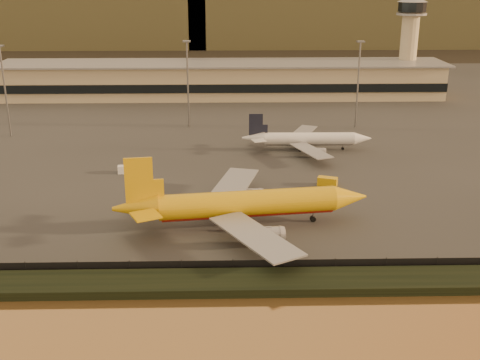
{
  "coord_description": "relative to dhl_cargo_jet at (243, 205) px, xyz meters",
  "views": [
    {
      "loc": [
        1.07,
        -96.72,
        45.07
      ],
      "look_at": [
        3.73,
        12.0,
        6.81
      ],
      "focal_mm": 45.0,
      "sensor_mm": 36.0,
      "label": 1
    }
  ],
  "objects": [
    {
      "name": "gse_vehicle_white",
      "position": [
        -26.28,
        31.2,
        -3.32
      ],
      "size": [
        4.13,
        2.24,
        1.77
      ],
      "primitive_type": "cube",
      "rotation": [
        0.0,
        0.0,
        0.12
      ],
      "color": "white",
      "rests_on": "tarmac"
    },
    {
      "name": "terminal_building",
      "position": [
        -18.69,
        120.29,
        1.84
      ],
      "size": [
        202.0,
        25.0,
        12.6
      ],
      "color": "tan",
      "rests_on": "tarmac"
    },
    {
      "name": "white_narrowbody_jet",
      "position": [
        18.04,
        48.86,
        -1.3
      ],
      "size": [
        33.79,
        33.09,
        9.74
      ],
      "rotation": [
        0.0,
        0.0,
        -0.01
      ],
      "color": "white",
      "rests_on": "tarmac"
    },
    {
      "name": "embankment",
      "position": [
        -4.17,
        -22.26,
        -3.7
      ],
      "size": [
        320.0,
        7.0,
        1.4
      ],
      "primitive_type": "cube",
      "color": "black",
      "rests_on": "ground"
    },
    {
      "name": "dhl_cargo_jet",
      "position": [
        0.0,
        0.0,
        0.0
      ],
      "size": [
        47.12,
        45.78,
        14.07
      ],
      "rotation": [
        0.0,
        0.0,
        0.13
      ],
      "color": "#DEA60B",
      "rests_on": "tarmac"
    },
    {
      "name": "perimeter_fence",
      "position": [
        -4.17,
        -18.26,
        -3.1
      ],
      "size": [
        300.0,
        0.05,
        2.2
      ],
      "primitive_type": "cube",
      "color": "black",
      "rests_on": "tarmac"
    },
    {
      "name": "tarmac",
      "position": [
        -4.17,
        89.74,
        -4.3
      ],
      "size": [
        320.0,
        220.0,
        0.2
      ],
      "primitive_type": "cube",
      "color": "#2D2D2D",
      "rests_on": "ground"
    },
    {
      "name": "control_tower",
      "position": [
        65.83,
        125.74,
        17.26
      ],
      "size": [
        11.2,
        11.2,
        35.5
      ],
      "color": "tan",
      "rests_on": "tarmac"
    },
    {
      "name": "ground",
      "position": [
        -4.17,
        -5.26,
        -4.4
      ],
      "size": [
        900.0,
        900.0,
        0.0
      ],
      "primitive_type": "plane",
      "color": "black",
      "rests_on": "ground"
    },
    {
      "name": "apron_light_masts",
      "position": [
        10.83,
        69.74,
        11.3
      ],
      "size": [
        152.2,
        12.2,
        25.4
      ],
      "color": "slate",
      "rests_on": "tarmac"
    },
    {
      "name": "gse_vehicle_yellow",
      "position": [
        19.09,
        21.41,
        -3.25
      ],
      "size": [
        4.6,
        3.22,
        1.89
      ],
      "primitive_type": "cube",
      "rotation": [
        0.0,
        0.0,
        -0.35
      ],
      "color": "#DEA60B",
      "rests_on": "tarmac"
    }
  ]
}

